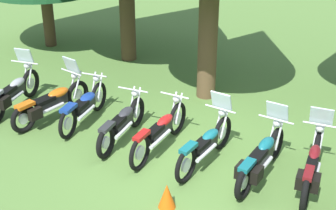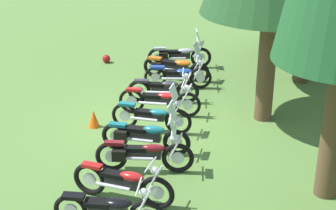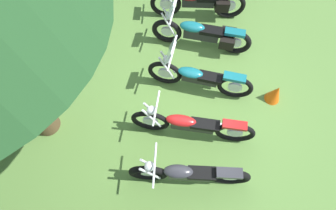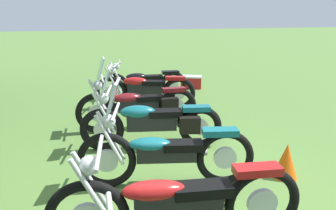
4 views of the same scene
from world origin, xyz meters
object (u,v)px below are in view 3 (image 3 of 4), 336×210
object	(u,v)px
motorcycle_3	(189,174)
motorcycle_4	(192,125)
motorcycle_6	(202,34)
traffic_cone	(275,93)
motorcycle_7	(199,2)
motorcycle_5	(198,77)

from	to	relation	value
motorcycle_3	motorcycle_4	world-z (taller)	motorcycle_4
motorcycle_6	traffic_cone	size ratio (longest dim) A/B	4.70
motorcycle_7	motorcycle_5	bearing A→B (deg)	89.07
motorcycle_3	traffic_cone	bearing A→B (deg)	-134.80
motorcycle_5	traffic_cone	distance (m)	1.65
motorcycle_3	traffic_cone	world-z (taller)	motorcycle_3
motorcycle_7	traffic_cone	bearing A→B (deg)	124.72
motorcycle_3	traffic_cone	size ratio (longest dim) A/B	4.52
motorcycle_3	motorcycle_5	bearing A→B (deg)	-94.79
motorcycle_4	motorcycle_6	size ratio (longest dim) A/B	1.05
motorcycle_4	motorcycle_5	distance (m)	1.07
motorcycle_5	traffic_cone	xyz separation A→B (m)	(-0.24, -1.62, -0.23)
motorcycle_5	motorcycle_6	world-z (taller)	motorcycle_5
motorcycle_3	motorcycle_6	distance (m)	3.13
motorcycle_4	motorcycle_6	distance (m)	2.21
motorcycle_5	traffic_cone	bearing A→B (deg)	-175.67
motorcycle_4	motorcycle_5	size ratio (longest dim) A/B	1.09
motorcycle_7	traffic_cone	size ratio (longest dim) A/B	4.78
motorcycle_6	motorcycle_5	bearing A→B (deg)	94.92
motorcycle_5	motorcycle_6	bearing A→B (deg)	-83.62
traffic_cone	motorcycle_5	bearing A→B (deg)	81.40
motorcycle_4	motorcycle_7	world-z (taller)	motorcycle_7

